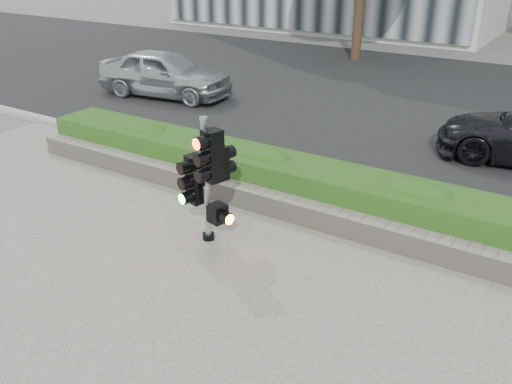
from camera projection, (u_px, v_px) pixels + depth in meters
ground at (239, 282)px, 7.14m from camera, size 120.00×120.00×0.00m
road at (444, 105)px, 14.79m from camera, size 60.00×13.00×0.02m
curb at (339, 192)px, 9.52m from camera, size 60.00×0.25×0.12m
stone_wall at (306, 213)px, 8.51m from camera, size 12.00×0.32×0.34m
hedge at (325, 188)px, 8.93m from camera, size 12.00×1.00×0.68m
traffic_signal at (209, 175)px, 7.66m from camera, size 0.69×0.56×1.89m
car_silver at (165, 73)px, 15.29m from camera, size 4.02×2.05×1.31m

